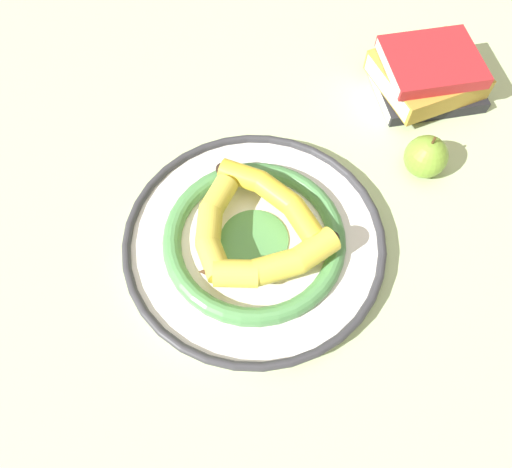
{
  "coord_description": "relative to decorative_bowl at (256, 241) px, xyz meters",
  "views": [
    {
      "loc": [
        0.11,
        -0.33,
        0.66
      ],
      "look_at": [
        0.0,
        -0.01,
        0.04
      ],
      "focal_mm": 35.0,
      "sensor_mm": 36.0,
      "label": 1
    }
  ],
  "objects": [
    {
      "name": "decorative_bowl",
      "position": [
        0.0,
        0.0,
        0.0
      ],
      "size": [
        0.38,
        0.38,
        0.04
      ],
      "color": "white",
      "rests_on": "ground_plane"
    },
    {
      "name": "banana_b",
      "position": [
        0.04,
        -0.04,
        0.04
      ],
      "size": [
        0.18,
        0.13,
        0.04
      ],
      "rotation": [
        0.0,
        0.0,
        6.91
      ],
      "color": "yellow",
      "rests_on": "decorative_bowl"
    },
    {
      "name": "ground_plane",
      "position": [
        -0.0,
        0.01,
        -0.02
      ],
      "size": [
        2.8,
        2.8,
        0.0
      ],
      "primitive_type": "plane",
      "color": "#B2C693"
    },
    {
      "name": "apple",
      "position": [
        0.21,
        0.22,
        0.02
      ],
      "size": [
        0.07,
        0.07,
        0.08
      ],
      "color": "olive",
      "rests_on": "ground_plane"
    },
    {
      "name": "banana_c",
      "position": [
        0.01,
        0.06,
        0.04
      ],
      "size": [
        0.19,
        0.11,
        0.03
      ],
      "rotation": [
        0.0,
        0.0,
        9.03
      ],
      "color": "yellow",
      "rests_on": "decorative_bowl"
    },
    {
      "name": "banana_a",
      "position": [
        -0.06,
        -0.01,
        0.04
      ],
      "size": [
        0.08,
        0.17,
        0.04
      ],
      "rotation": [
        0.0,
        0.0,
        5.01
      ],
      "color": "gold",
      "rests_on": "decorative_bowl"
    },
    {
      "name": "book_stack",
      "position": [
        0.18,
        0.39,
        0.02
      ],
      "size": [
        0.23,
        0.22,
        0.08
      ],
      "rotation": [
        0.0,
        0.0,
        3.72
      ],
      "color": "black",
      "rests_on": "ground_plane"
    }
  ]
}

